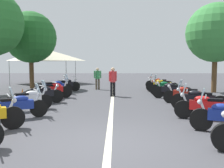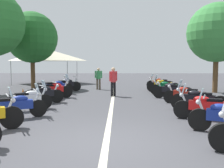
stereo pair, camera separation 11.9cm
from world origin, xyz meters
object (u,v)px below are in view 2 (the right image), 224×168
(motorcycle_left_row_6, at_px, (56,87))
(event_tent, at_px, (47,55))
(motorcycle_left_row_7, at_px, (66,85))
(traffic_cone_1, at_px, (23,94))
(motorcycle_right_row_3, at_px, (198,99))
(bystander_1, at_px, (113,79))
(roadside_tree_0, at_px, (217,33))
(motorcycle_left_row_5, at_px, (54,90))
(motorcycle_right_row_2, at_px, (206,106))
(motorcycle_right_row_6, at_px, (167,87))
(motorcycle_left_row_4, at_px, (43,94))
(motorcycle_right_row_7, at_px, (163,85))
(roadside_tree_1, at_px, (32,38))
(motorcycle_left_row_3, at_px, (28,99))
(motorcycle_left_row_2, at_px, (16,106))
(bystander_2, at_px, (98,77))
(motorcycle_right_row_4, at_px, (186,95))
(motorcycle_right_row_5, at_px, (172,90))
(motorcycle_right_row_8, at_px, (160,83))

(motorcycle_left_row_6, bearing_deg, event_tent, 75.69)
(motorcycle_left_row_7, distance_m, traffic_cone_1, 3.97)
(motorcycle_right_row_3, height_order, bystander_1, bystander_1)
(bystander_1, height_order, roadside_tree_0, roadside_tree_0)
(motorcycle_left_row_5, bearing_deg, motorcycle_left_row_7, 65.98)
(motorcycle_right_row_2, distance_m, motorcycle_right_row_6, 6.33)
(motorcycle_left_row_4, bearing_deg, motorcycle_left_row_7, 55.40)
(motorcycle_right_row_7, height_order, roadside_tree_1, roadside_tree_1)
(motorcycle_left_row_3, relative_size, event_tent, 0.32)
(motorcycle_right_row_3, distance_m, bystander_1, 5.53)
(motorcycle_right_row_3, distance_m, roadside_tree_1, 13.32)
(roadside_tree_1, bearing_deg, motorcycle_left_row_2, -163.93)
(motorcycle_left_row_4, distance_m, motorcycle_left_row_5, 1.79)
(motorcycle_left_row_3, bearing_deg, bystander_2, 40.01)
(bystander_1, bearing_deg, motorcycle_right_row_2, -6.46)
(motorcycle_right_row_4, relative_size, event_tent, 0.37)
(motorcycle_left_row_2, distance_m, motorcycle_right_row_7, 10.11)
(bystander_1, bearing_deg, motorcycle_left_row_2, -64.59)
(motorcycle_left_row_3, height_order, motorcycle_right_row_3, motorcycle_right_row_3)
(motorcycle_left_row_3, xyz_separation_m, motorcycle_right_row_5, (3.36, -6.46, 0.00))
(motorcycle_right_row_2, relative_size, event_tent, 0.40)
(motorcycle_left_row_2, height_order, bystander_1, bystander_1)
(motorcycle_right_row_6, height_order, roadside_tree_0, roadside_tree_0)
(motorcycle_left_row_6, distance_m, motorcycle_right_row_6, 6.56)
(motorcycle_left_row_6, relative_size, bystander_1, 1.13)
(motorcycle_right_row_7, xyz_separation_m, bystander_1, (-2.09, 3.17, 0.50))
(motorcycle_right_row_5, bearing_deg, motorcycle_right_row_7, -67.20)
(motorcycle_right_row_3, height_order, roadside_tree_1, roadside_tree_1)
(motorcycle_right_row_6, height_order, motorcycle_right_row_7, motorcycle_right_row_7)
(motorcycle_right_row_6, relative_size, event_tent, 0.37)
(motorcycle_right_row_8, bearing_deg, roadside_tree_0, 179.99)
(motorcycle_left_row_2, bearing_deg, motorcycle_left_row_3, 65.77)
(motorcycle_left_row_6, height_order, bystander_1, bystander_1)
(motorcycle_right_row_4, bearing_deg, motorcycle_right_row_8, -61.04)
(motorcycle_left_row_4, height_order, roadside_tree_0, roadside_tree_0)
(motorcycle_right_row_2, height_order, bystander_2, bystander_2)
(motorcycle_left_row_5, bearing_deg, motorcycle_right_row_7, 1.56)
(motorcycle_left_row_6, xyz_separation_m, bystander_1, (-0.48, -3.40, 0.49))
(bystander_2, bearing_deg, motorcycle_left_row_3, -22.12)
(motorcycle_left_row_6, bearing_deg, motorcycle_right_row_4, -58.53)
(roadside_tree_0, bearing_deg, event_tent, 62.01)
(motorcycle_right_row_7, distance_m, roadside_tree_0, 4.72)
(motorcycle_left_row_7, bearing_deg, traffic_cone_1, -139.25)
(motorcycle_left_row_3, bearing_deg, motorcycle_right_row_5, -7.00)
(motorcycle_right_row_4, bearing_deg, motorcycle_left_row_2, 52.84)
(motorcycle_right_row_5, distance_m, motorcycle_right_row_6, 1.48)
(motorcycle_left_row_7, distance_m, motorcycle_right_row_7, 6.34)
(motorcycle_right_row_7, bearing_deg, roadside_tree_1, 2.88)
(motorcycle_left_row_4, relative_size, traffic_cone_1, 2.87)
(motorcycle_right_row_3, relative_size, motorcycle_right_row_8, 1.08)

